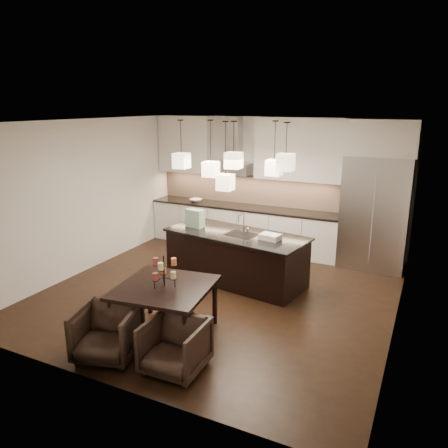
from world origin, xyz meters
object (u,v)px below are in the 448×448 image
at_px(refrigerator, 375,213).
at_px(armchair_left, 107,332).
at_px(island_body, 236,258).
at_px(armchair_right, 175,346).
at_px(dining_table, 165,310).

height_order(refrigerator, armchair_left, refrigerator).
distance_m(island_body, armchair_right, 2.84).
xyz_separation_m(island_body, armchair_right, (0.48, -2.80, -0.11)).
bearing_deg(refrigerator, armchair_left, -118.06).
xyz_separation_m(refrigerator, island_body, (-2.06, -1.77, -0.65)).
bearing_deg(armchair_left, dining_table, 50.00).
xyz_separation_m(island_body, armchair_left, (-0.43, -2.91, -0.09)).
distance_m(refrigerator, armchair_left, 5.35).
bearing_deg(refrigerator, dining_table, -118.77).
height_order(island_body, armchair_left, island_body).
bearing_deg(island_body, armchair_left, -89.51).
bearing_deg(armchair_right, dining_table, 128.98).
bearing_deg(dining_table, armchair_right, -56.78).
height_order(island_body, armchair_right, island_body).
bearing_deg(dining_table, armchair_left, -121.58).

